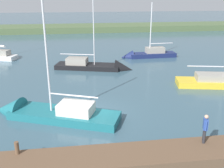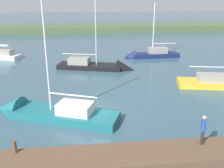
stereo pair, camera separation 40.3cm
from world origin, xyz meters
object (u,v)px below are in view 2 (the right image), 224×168
(sailboat_far_right, at_px, (45,113))
(sailboat_mid_channel, at_px, (149,56))
(mooring_post_near, at_px, (14,147))
(person_on_dock, at_px, (203,128))
(sailboat_inner_slip, at_px, (101,68))

(sailboat_far_right, xyz_separation_m, sailboat_mid_channel, (-11.31, -16.01, 0.03))
(mooring_post_near, bearing_deg, sailboat_mid_channel, -119.79)
(mooring_post_near, height_order, sailboat_mid_channel, sailboat_mid_channel)
(sailboat_far_right, relative_size, person_on_dock, 5.80)
(sailboat_inner_slip, bearing_deg, mooring_post_near, -93.48)
(mooring_post_near, distance_m, sailboat_far_right, 5.17)
(mooring_post_near, bearing_deg, person_on_dock, 178.57)
(sailboat_far_right, height_order, sailboat_inner_slip, sailboat_far_right)
(sailboat_far_right, xyz_separation_m, person_on_dock, (-8.82, 5.31, 1.23))
(sailboat_far_right, xyz_separation_m, sailboat_inner_slip, (-4.70, -11.31, -0.10))
(sailboat_far_right, relative_size, sailboat_mid_channel, 1.22)
(sailboat_far_right, height_order, sailboat_mid_channel, sailboat_far_right)
(sailboat_far_right, distance_m, sailboat_mid_channel, 19.60)
(mooring_post_near, relative_size, person_on_dock, 0.41)
(sailboat_far_right, bearing_deg, mooring_post_near, 103.16)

